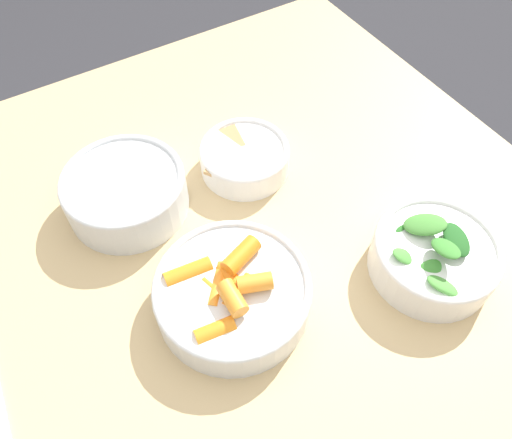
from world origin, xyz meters
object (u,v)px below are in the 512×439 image
bowl_greens (434,256)px  bowl_beans_hotdog (126,193)px  bowl_carrots (232,293)px  bowl_cookies (244,157)px

bowl_greens → bowl_beans_hotdog: bowl_greens is taller
bowl_beans_hotdog → bowl_carrots: bearing=-166.9°
bowl_carrots → bowl_cookies: bearing=-34.1°
bowl_cookies → bowl_carrots: bearing=145.9°
bowl_greens → bowl_cookies: bowl_greens is taller
bowl_carrots → bowl_beans_hotdog: size_ratio=1.12×
bowl_carrots → bowl_beans_hotdog: bearing=13.1°
bowl_beans_hotdog → bowl_cookies: size_ratio=1.23×
bowl_greens → bowl_cookies: (0.28, 0.12, -0.01)m
bowl_beans_hotdog → bowl_greens: bearing=-135.6°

